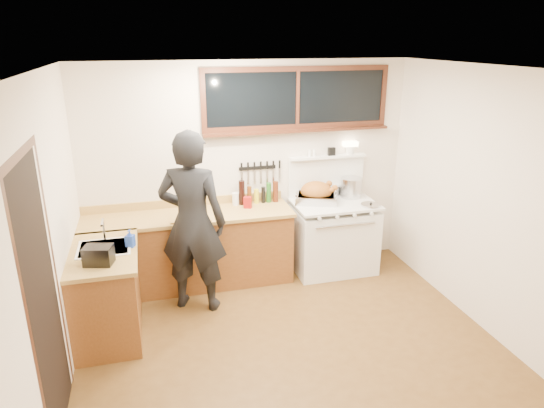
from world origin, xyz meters
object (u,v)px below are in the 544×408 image
object	(u,v)px
man	(192,223)
cutting_board	(191,213)
roast_turkey	(317,194)
vintage_stove	(333,234)

from	to	relation	value
man	cutting_board	bearing A→B (deg)	86.66
roast_turkey	cutting_board	bearing A→B (deg)	-173.92
cutting_board	man	bearing A→B (deg)	-93.34
man	cutting_board	xyz separation A→B (m)	(0.02, 0.39, -0.04)
vintage_stove	roast_turkey	distance (m)	0.58
vintage_stove	roast_turkey	xyz separation A→B (m)	(-0.21, 0.07, 0.54)
vintage_stove	cutting_board	distance (m)	1.84
vintage_stove	roast_turkey	bearing A→B (deg)	160.45
man	roast_turkey	distance (m)	1.68
roast_turkey	man	bearing A→B (deg)	-160.80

